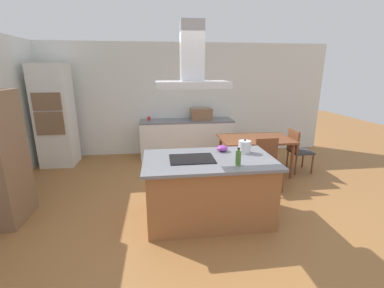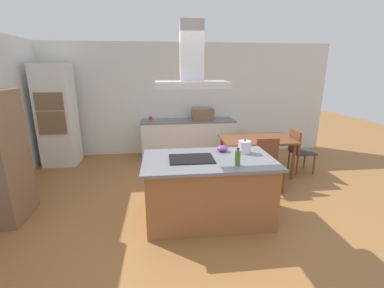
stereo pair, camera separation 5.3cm
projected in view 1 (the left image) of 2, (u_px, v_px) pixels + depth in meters
The scene contains 15 objects.
ground at pixel (194, 177), 5.25m from camera, with size 16.00×16.00×0.00m, color #936033.
wall_back at pixel (185, 100), 6.55m from camera, with size 7.20×0.10×2.70m, color silver.
kitchen_island at pixel (208, 188), 3.69m from camera, with size 1.79×1.06×0.90m.
cooktop at pixel (192, 159), 3.54m from camera, with size 0.60×0.44×0.01m, color black.
tea_kettle at pixel (245, 147), 3.80m from camera, with size 0.23×0.18×0.20m.
olive_oil_bottle at pixel (238, 158), 3.29m from camera, with size 0.07×0.07×0.23m.
mixing_bowl at pixel (222, 148), 3.88m from camera, with size 0.16×0.16×0.09m, color purple.
back_counter at pixel (187, 138), 6.44m from camera, with size 2.23×0.62×0.90m.
countertop_microwave at pixel (201, 114), 6.32m from camera, with size 0.50×0.38×0.28m, color brown.
coffee_mug_red at pixel (149, 119), 6.27m from camera, with size 0.08×0.08×0.09m, color red.
wall_oven_stack at pixel (55, 116), 5.69m from camera, with size 0.70×0.66×2.20m.
dining_table at pixel (255, 142), 5.26m from camera, with size 1.40×0.90×0.75m.
chair_facing_island at pixel (268, 160), 4.67m from camera, with size 0.42×0.42×0.89m.
chair_at_right_end at pixel (297, 148), 5.42m from camera, with size 0.42×0.42×0.89m.
range_hood at pixel (192, 67), 3.21m from camera, with size 0.90×0.55×0.78m.
Camera 1 is at (-0.66, -3.32, 2.06)m, focal length 24.48 mm.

